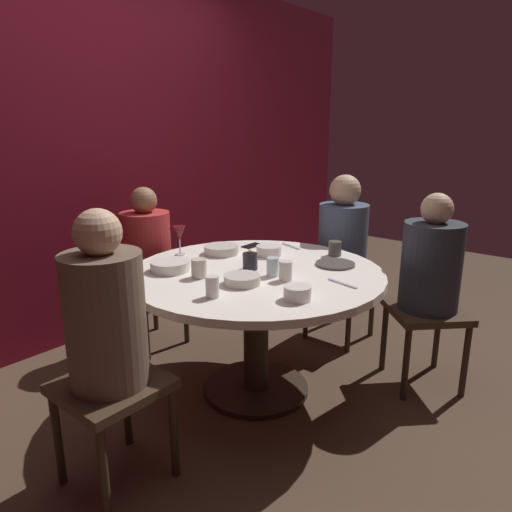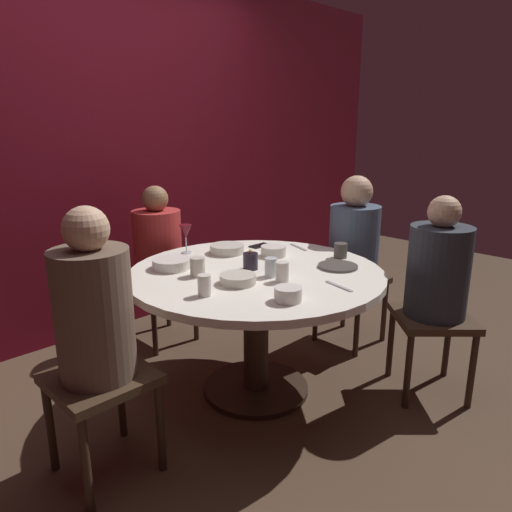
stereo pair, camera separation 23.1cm
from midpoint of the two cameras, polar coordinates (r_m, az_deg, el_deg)
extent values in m
plane|color=#4C3828|center=(2.84, -2.42, -15.85)|extent=(8.00, 8.00, 0.00)
cube|color=maroon|center=(3.57, -20.56, 11.69)|extent=(6.00, 0.10, 2.60)
cylinder|color=silver|center=(2.55, -2.60, -2.20)|extent=(1.37, 1.37, 0.04)
cylinder|color=#332319|center=(2.68, -2.50, -9.59)|extent=(0.14, 0.14, 0.68)
cylinder|color=#2D2116|center=(2.84, -2.42, -15.59)|extent=(0.60, 0.60, 0.03)
cube|color=#3F2D1E|center=(2.12, -20.10, -14.58)|extent=(0.40, 0.40, 0.04)
cylinder|color=brown|center=(2.00, -20.88, -7.30)|extent=(0.31, 0.31, 0.54)
sphere|color=tan|center=(1.89, -21.90, 2.61)|extent=(0.18, 0.18, 0.18)
cylinder|color=#332319|center=(2.06, -21.22, -23.59)|extent=(0.04, 0.04, 0.43)
cylinder|color=#332319|center=(2.20, -13.05, -20.06)|extent=(0.04, 0.04, 0.43)
cylinder|color=#332319|center=(2.32, -25.63, -19.32)|extent=(0.04, 0.04, 0.43)
cylinder|color=#332319|center=(2.44, -18.14, -16.58)|extent=(0.04, 0.04, 0.43)
cube|color=#3F2D1E|center=(3.31, -14.76, -3.14)|extent=(0.40, 0.40, 0.04)
cylinder|color=#B22D2D|center=(3.24, -15.07, 1.06)|extent=(0.32, 0.32, 0.46)
sphere|color=#8C6647|center=(3.18, -15.46, 6.45)|extent=(0.17, 0.17, 0.17)
cylinder|color=#332319|center=(3.44, -18.47, -6.91)|extent=(0.04, 0.04, 0.43)
cylinder|color=#332319|center=(3.17, -15.15, -8.55)|extent=(0.04, 0.04, 0.43)
cylinder|color=#332319|center=(3.61, -13.91, -5.45)|extent=(0.04, 0.04, 0.43)
cylinder|color=#332319|center=(3.36, -10.41, -6.87)|extent=(0.04, 0.04, 0.43)
cube|color=#3F2D1E|center=(3.34, 8.24, -2.60)|extent=(0.40, 0.40, 0.04)
cylinder|color=#475670|center=(3.27, 8.42, 1.87)|extent=(0.33, 0.33, 0.50)
sphere|color=tan|center=(3.20, 8.66, 7.81)|extent=(0.21, 0.21, 0.21)
cylinder|color=#332319|center=(3.64, 7.22, -4.94)|extent=(0.04, 0.04, 0.43)
cylinder|color=#332319|center=(3.37, 4.08, -6.53)|extent=(0.04, 0.04, 0.43)
cylinder|color=#332319|center=(3.48, 11.96, -6.13)|extent=(0.04, 0.04, 0.43)
cylinder|color=#332319|center=(3.20, 9.06, -7.93)|extent=(0.04, 0.04, 0.43)
cube|color=#3F2D1E|center=(2.85, 17.67, -6.42)|extent=(0.57, 0.57, 0.04)
cylinder|color=#2D333D|center=(2.77, 18.13, -1.25)|extent=(0.46, 0.46, 0.50)
sphere|color=tan|center=(2.69, 18.71, 5.39)|extent=(0.17, 0.17, 0.17)
cylinder|color=#332319|center=(3.15, 19.02, -9.05)|extent=(0.04, 0.04, 0.43)
cylinder|color=#332319|center=(3.03, 13.06, -9.58)|extent=(0.04, 0.04, 0.43)
cylinder|color=#332319|center=(2.88, 21.79, -11.77)|extent=(0.04, 0.04, 0.43)
cylinder|color=#332319|center=(2.74, 15.29, -12.52)|extent=(0.04, 0.04, 0.43)
cylinder|color=black|center=(2.55, -3.31, -0.68)|extent=(0.08, 0.08, 0.09)
sphere|color=#F9D159|center=(2.53, -3.33, 0.56)|extent=(0.02, 0.02, 0.02)
cylinder|color=silver|center=(2.90, -11.38, 0.17)|extent=(0.06, 0.06, 0.01)
cylinder|color=silver|center=(2.89, -11.43, 1.09)|extent=(0.01, 0.01, 0.09)
cone|color=maroon|center=(2.87, -11.52, 2.73)|extent=(0.08, 0.08, 0.08)
cylinder|color=#4C4742|center=(2.65, 7.09, -1.00)|extent=(0.22, 0.22, 0.01)
cube|color=black|center=(3.04, -2.63, 1.23)|extent=(0.14, 0.07, 0.01)
cylinder|color=beige|center=(2.32, -4.54, -2.88)|extent=(0.18, 0.18, 0.05)
cylinder|color=silver|center=(2.82, -0.79, 0.62)|extent=(0.15, 0.15, 0.06)
cylinder|color=silver|center=(2.59, -12.84, -1.21)|extent=(0.21, 0.21, 0.05)
cylinder|color=beige|center=(2.88, -6.50, 0.73)|extent=(0.21, 0.21, 0.05)
cylinder|color=silver|center=(2.11, 1.90, -4.52)|extent=(0.12, 0.12, 0.06)
cylinder|color=silver|center=(2.43, -0.68, -1.34)|extent=(0.06, 0.06, 0.10)
cylinder|color=#4C4742|center=(2.84, 7.19, 0.88)|extent=(0.08, 0.08, 0.09)
cylinder|color=silver|center=(2.36, 0.79, -1.84)|extent=(0.07, 0.07, 0.10)
cylinder|color=silver|center=(2.16, -8.35, -3.74)|extent=(0.06, 0.06, 0.10)
cylinder|color=beige|center=(2.44, -9.60, -1.51)|extent=(0.08, 0.08, 0.10)
cube|color=#B7B7BC|center=(3.03, 2.05, 1.17)|extent=(0.07, 0.18, 0.01)
cube|color=#B7B7BC|center=(2.34, 7.61, -3.35)|extent=(0.05, 0.18, 0.01)
camera|label=1|loc=(0.12, -92.63, -0.73)|focal=33.21mm
camera|label=2|loc=(0.12, 87.37, 0.73)|focal=33.21mm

